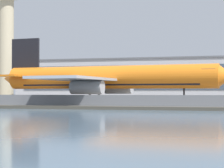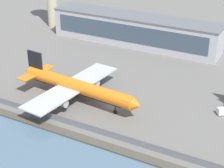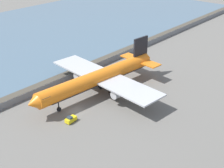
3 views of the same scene
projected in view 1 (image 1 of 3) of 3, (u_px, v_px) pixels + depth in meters
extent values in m
plane|color=#66635E|center=(169.00, 106.00, 85.44)|extent=(500.00, 500.00, 0.00)
cube|color=#474238|center=(150.00, 108.00, 65.65)|extent=(320.00, 3.00, 0.50)
cube|color=slate|center=(155.00, 102.00, 70.01)|extent=(280.00, 0.08, 2.21)
cylinder|color=slate|center=(155.00, 102.00, 70.01)|extent=(0.10, 0.10, 2.21)
cylinder|color=orange|center=(108.00, 77.00, 86.54)|extent=(43.28, 8.36, 4.58)
cone|color=orange|center=(10.00, 78.00, 94.37)|extent=(3.33, 4.37, 4.12)
cube|color=#232D3D|center=(210.00, 73.00, 79.74)|extent=(2.85, 4.10, 1.37)
cube|color=black|center=(108.00, 84.00, 86.51)|extent=(36.77, 6.87, 0.82)
cube|color=#B7BABF|center=(116.00, 81.00, 96.97)|extent=(11.25, 21.42, 0.46)
cube|color=#B7BABF|center=(77.00, 79.00, 77.57)|extent=(11.25, 21.42, 0.46)
cylinder|color=#B7BABF|center=(119.00, 88.00, 94.94)|extent=(6.22, 3.04, 2.52)
cylinder|color=#B7BABF|center=(87.00, 87.00, 78.65)|extent=(6.22, 3.04, 2.52)
cube|color=black|center=(26.00, 57.00, 93.13)|extent=(6.48, 1.12, 7.78)
cube|color=orange|center=(34.00, 77.00, 96.61)|extent=(4.96, 7.93, 0.37)
cube|color=orange|center=(16.00, 76.00, 89.50)|extent=(4.96, 7.93, 0.37)
cylinder|color=black|center=(184.00, 96.00, 81.29)|extent=(0.32, 0.32, 2.68)
cylinder|color=black|center=(184.00, 103.00, 81.27)|extent=(1.32, 0.61, 1.28)
cylinder|color=black|center=(99.00, 95.00, 89.76)|extent=(0.37, 0.37, 2.68)
cylinder|color=black|center=(99.00, 102.00, 89.74)|extent=(1.56, 1.16, 1.47)
cylinder|color=black|center=(90.00, 96.00, 85.25)|extent=(0.37, 0.37, 2.68)
cylinder|color=black|center=(90.00, 102.00, 85.23)|extent=(1.56, 1.16, 1.47)
cube|color=yellow|center=(195.00, 102.00, 87.29)|extent=(3.32, 1.85, 1.11)
cube|color=#283847|center=(197.00, 98.00, 87.24)|extent=(1.22, 1.37, 0.50)
cylinder|color=black|center=(200.00, 104.00, 87.78)|extent=(0.72, 0.28, 0.70)
cylinder|color=black|center=(200.00, 104.00, 86.44)|extent=(0.72, 0.28, 0.70)
cylinder|color=black|center=(190.00, 104.00, 88.13)|extent=(0.72, 0.28, 0.70)
cylinder|color=black|center=(190.00, 104.00, 86.80)|extent=(0.72, 0.28, 0.70)
cylinder|color=#C6B793|center=(6.00, 48.00, 164.00)|extent=(5.58, 5.58, 38.28)
cube|color=#B2B2B7|center=(135.00, 80.00, 146.88)|extent=(80.97, 14.61, 13.25)
cube|color=#3D4C5B|center=(130.00, 78.00, 139.76)|extent=(74.49, 0.16, 7.95)
cube|color=#5B5E63|center=(135.00, 60.00, 147.01)|extent=(81.57, 15.21, 0.50)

